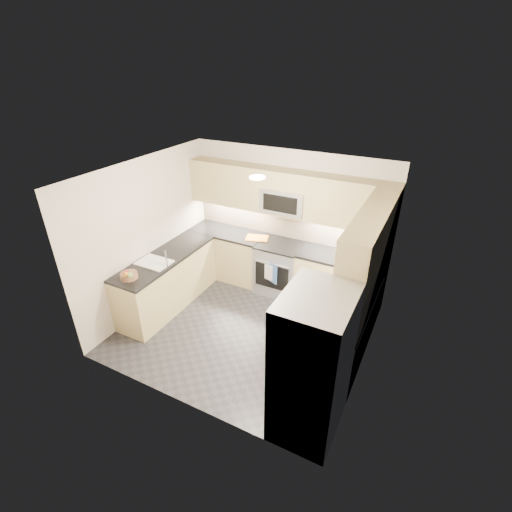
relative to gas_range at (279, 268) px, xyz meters
name	(u,v)px	position (x,y,z in m)	size (l,w,h in m)	color
floor	(246,329)	(0.00, -1.28, -0.46)	(3.60, 3.20, 0.00)	#25252A
ceiling	(243,174)	(0.00, -1.28, 2.04)	(3.60, 3.20, 0.02)	beige
wall_back	(288,221)	(0.00, 0.32, 0.79)	(3.60, 0.02, 2.50)	beige
wall_front	(174,324)	(0.00, -2.88, 0.79)	(3.60, 0.02, 2.50)	beige
wall_left	(148,235)	(-1.80, -1.28, 0.79)	(0.02, 3.20, 2.50)	beige
wall_right	(373,293)	(1.80, -1.28, 0.79)	(0.02, 3.20, 2.50)	beige
base_cab_back_left	(228,254)	(-1.09, 0.02, -0.01)	(1.42, 0.60, 0.90)	tan
base_cab_back_right	(339,282)	(1.09, 0.02, -0.01)	(1.42, 0.60, 0.90)	tan
base_cab_right	(345,329)	(1.50, -1.12, -0.01)	(0.60, 1.70, 0.90)	tan
base_cab_peninsula	(168,282)	(-1.50, -1.28, -0.01)	(0.60, 2.00, 0.90)	tan
countertop_back_left	(227,232)	(-1.09, 0.02, 0.47)	(1.42, 0.63, 0.04)	black
countertop_back_right	(342,258)	(1.09, 0.02, 0.47)	(1.42, 0.63, 0.04)	black
countertop_right	(349,302)	(1.50, -1.12, 0.47)	(0.63, 1.70, 0.04)	black
countertop_peninsula	(165,257)	(-1.50, -1.28, 0.47)	(0.63, 2.00, 0.04)	black
upper_cab_back	(286,193)	(0.00, 0.15, 1.37)	(3.60, 0.35, 0.75)	tan
upper_cab_right	(370,240)	(1.62, -1.00, 1.37)	(0.35, 1.95, 0.75)	tan
backsplash_back	(288,224)	(0.00, 0.32, 0.74)	(3.60, 0.01, 0.51)	tan
backsplash_right	(379,279)	(1.80, -0.82, 0.74)	(0.01, 2.30, 0.51)	tan
gas_range	(279,268)	(0.00, 0.00, 0.00)	(0.76, 0.65, 0.91)	#9A9BA1
range_cooktop	(280,245)	(0.00, 0.00, 0.46)	(0.76, 0.65, 0.03)	black
oven_door_glass	(272,277)	(0.00, -0.33, -0.01)	(0.62, 0.02, 0.45)	black
oven_handle	(272,264)	(0.00, -0.35, 0.26)	(0.02, 0.02, 0.60)	#B2B5BA
microwave	(285,200)	(0.00, 0.12, 1.24)	(0.76, 0.40, 0.40)	#A5A9AD
microwave_door	(280,204)	(0.00, -0.08, 1.24)	(0.60, 0.01, 0.28)	black
refrigerator	(312,365)	(1.45, -2.43, 0.45)	(0.70, 0.90, 1.80)	#ABADB3
fridge_handle_left	(274,361)	(1.08, -2.61, 0.49)	(0.02, 0.02, 1.20)	#B2B5BA
fridge_handle_right	(287,341)	(1.08, -2.25, 0.49)	(0.02, 0.02, 1.20)	#B2B5BA
sink_basin	(155,266)	(-1.50, -1.53, 0.42)	(0.52, 0.38, 0.16)	white
faucet	(166,259)	(-1.24, -1.53, 0.62)	(0.03, 0.03, 0.28)	silver
utensil_bowl	(363,256)	(1.40, 0.03, 0.58)	(0.32, 0.32, 0.18)	#77C554
cutting_board	(257,238)	(-0.46, 0.01, 0.49)	(0.39, 0.27, 0.01)	orange
fruit_basket	(129,276)	(-1.52, -2.04, 0.53)	(0.24, 0.24, 0.09)	#8E6242
fruit_apple	(126,272)	(-1.53, -2.07, 0.60)	(0.07, 0.07, 0.07)	maroon
fruit_pear	(130,275)	(-1.43, -2.10, 0.60)	(0.07, 0.07, 0.07)	#79C353
dish_towel_check	(269,272)	(-0.04, -0.37, 0.10)	(0.16, 0.01, 0.29)	silver
dish_towel_blue	(273,273)	(0.04, -0.37, 0.10)	(0.19, 0.02, 0.37)	#315087
fruit_orange	(126,274)	(-1.50, -2.11, 0.60)	(0.07, 0.07, 0.07)	orange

